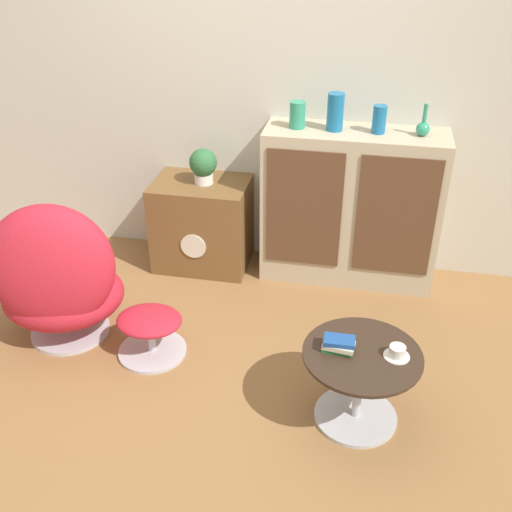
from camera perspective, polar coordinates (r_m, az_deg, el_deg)
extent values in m
plane|color=olive|center=(3.33, -3.93, -12.51)|extent=(12.00, 12.00, 0.00)
cube|color=beige|center=(4.04, 1.13, 16.72)|extent=(6.40, 0.06, 2.60)
cube|color=tan|center=(4.04, 8.97, 4.60)|extent=(1.16, 0.38, 1.05)
cube|color=brown|center=(3.86, 4.57, 4.44)|extent=(0.49, 0.01, 0.80)
cube|color=brown|center=(3.85, 13.15, 3.59)|extent=(0.49, 0.01, 0.80)
cube|color=brown|center=(4.25, -5.13, 3.07)|extent=(0.65, 0.46, 0.63)
cylinder|color=beige|center=(4.07, -6.00, 0.93)|extent=(0.18, 0.01, 0.18)
cylinder|color=#B7B7BC|center=(3.87, -17.22, -6.76)|extent=(0.47, 0.47, 0.02)
cylinder|color=#B7B7BC|center=(3.84, -17.34, -6.13)|extent=(0.06, 0.06, 0.08)
ellipsoid|color=#B21E2D|center=(3.72, -17.83, -3.55)|extent=(0.84, 0.76, 0.33)
ellipsoid|color=#B21E2D|center=(3.47, -18.97, -0.94)|extent=(0.80, 0.61, 0.75)
cylinder|color=#B7B7BC|center=(3.60, -9.82, -8.88)|extent=(0.40, 0.40, 0.02)
cylinder|color=#B7B7BC|center=(3.54, -9.95, -7.72)|extent=(0.04, 0.04, 0.17)
ellipsoid|color=#B21E2D|center=(3.47, -10.14, -6.07)|extent=(0.38, 0.32, 0.09)
cylinder|color=#B7B7BC|center=(3.21, 9.43, -14.77)|extent=(0.42, 0.42, 0.02)
cylinder|color=#B7B7BC|center=(3.07, 9.75, -12.12)|extent=(0.04, 0.04, 0.38)
cylinder|color=#332319|center=(2.94, 10.10, -9.25)|extent=(0.58, 0.58, 0.02)
cylinder|color=#2D8E6B|center=(3.85, 3.97, 13.27)|extent=(0.10, 0.10, 0.17)
cylinder|color=#196699|center=(3.82, 7.57, 13.45)|extent=(0.10, 0.10, 0.23)
cylinder|color=#196699|center=(3.82, 11.66, 12.63)|extent=(0.08, 0.08, 0.17)
ellipsoid|color=#2D8E6B|center=(3.84, 15.61, 11.57)|extent=(0.08, 0.08, 0.08)
cylinder|color=#2D8E6B|center=(3.81, 15.81, 12.93)|extent=(0.03, 0.03, 0.12)
cylinder|color=silver|center=(4.09, -4.99, 7.39)|extent=(0.13, 0.13, 0.07)
sphere|color=#2D6638|center=(4.05, -5.06, 8.86)|extent=(0.19, 0.19, 0.19)
cylinder|color=silver|center=(2.95, 13.24, -9.27)|extent=(0.13, 0.13, 0.01)
cylinder|color=silver|center=(2.93, 13.30, -8.86)|extent=(0.08, 0.08, 0.06)
cube|color=#237038|center=(2.93, 7.83, -8.67)|extent=(0.15, 0.10, 0.02)
cube|color=beige|center=(2.91, 7.89, -8.42)|extent=(0.16, 0.11, 0.02)
cube|color=#1E478C|center=(2.90, 7.94, -8.00)|extent=(0.15, 0.09, 0.02)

